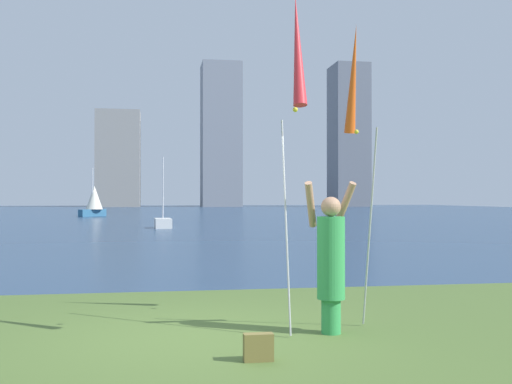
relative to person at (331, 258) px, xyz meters
The scene contains 10 objects.
ground 51.08m from the person, 91.91° to the left, with size 120.00×138.00×0.12m.
person is the anchor object (origin of this frame).
kite_flag_left 2.51m from the person, 137.00° to the right, with size 0.16×1.12×4.09m.
kite_flag_right 2.52m from the person, 53.71° to the left, with size 0.16×1.18×4.09m.
bag 1.77m from the person, 134.72° to the right, with size 0.31×0.13×0.29m.
sailboat_0 49.17m from the person, 99.15° to the left, with size 2.32×2.69×4.35m.
sailboat_1 26.60m from the person, 94.03° to the left, with size 0.98×1.96×3.95m.
skyline_tower_1 103.90m from the person, 95.06° to the left, with size 7.70×6.25×17.13m.
skyline_tower_2 103.18m from the person, 84.86° to the left, with size 7.07×6.97×25.98m.
skyline_tower_3 106.27m from the person, 71.91° to the left, with size 6.27×7.36×26.17m.
Camera 1 is at (-0.45, -7.44, 1.71)m, focal length 42.43 mm.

